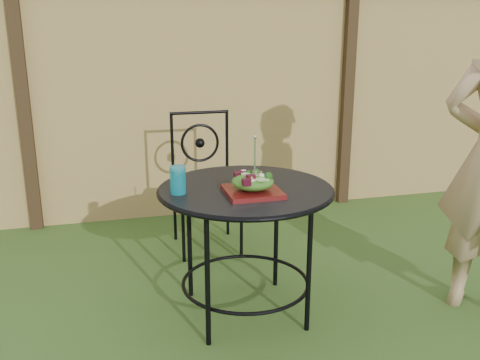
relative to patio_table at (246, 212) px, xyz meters
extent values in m
cube|color=tan|center=(0.05, 1.70, 0.31)|extent=(8.00, 0.05, 1.80)
cube|color=black|center=(-1.25, 1.65, 0.36)|extent=(0.09, 0.09, 1.90)
cube|color=black|center=(1.35, 1.65, 0.36)|extent=(0.09, 0.09, 1.90)
cylinder|color=black|center=(0.00, 0.00, 0.13)|extent=(0.90, 0.90, 0.02)
torus|color=black|center=(0.00, 0.00, 0.12)|extent=(0.92, 0.92, 0.02)
torus|color=black|center=(0.00, 0.00, -0.41)|extent=(0.70, 0.70, 0.02)
cylinder|color=black|center=(0.26, 0.26, -0.23)|extent=(0.03, 0.03, 0.71)
cylinder|color=black|center=(-0.26, 0.26, -0.23)|extent=(0.03, 0.03, 0.71)
cylinder|color=black|center=(-0.26, -0.26, -0.23)|extent=(0.03, 0.03, 0.71)
cylinder|color=black|center=(0.26, -0.26, -0.23)|extent=(0.03, 0.03, 0.71)
cube|color=black|center=(-0.03, 0.94, -0.14)|extent=(0.46, 0.46, 0.03)
cylinder|color=black|center=(-0.03, 1.15, 0.35)|extent=(0.42, 0.02, 0.02)
torus|color=black|center=(-0.03, 1.15, 0.13)|extent=(0.28, 0.02, 0.28)
cylinder|color=black|center=(-0.23, 0.74, -0.37)|extent=(0.02, 0.02, 0.44)
cylinder|color=black|center=(0.17, 0.74, -0.37)|extent=(0.02, 0.02, 0.44)
cylinder|color=black|center=(-0.23, 1.14, -0.37)|extent=(0.02, 0.02, 0.44)
cylinder|color=black|center=(0.17, 1.14, -0.37)|extent=(0.02, 0.02, 0.44)
cylinder|color=black|center=(-0.23, 1.15, 0.11)|extent=(0.02, 0.02, 0.50)
cylinder|color=black|center=(0.17, 1.15, 0.11)|extent=(0.02, 0.02, 0.50)
cube|color=#4D0C0B|center=(0.00, -0.12, 0.15)|extent=(0.27, 0.27, 0.02)
ellipsoid|color=#235614|center=(0.00, -0.12, 0.20)|extent=(0.21, 0.21, 0.08)
cylinder|color=silver|center=(0.01, -0.12, 0.33)|extent=(0.01, 0.01, 0.18)
cylinder|color=#0C7A8F|center=(-0.35, -0.02, 0.21)|extent=(0.08, 0.08, 0.14)
camera|label=1|loc=(-0.70, -2.56, 0.95)|focal=40.00mm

